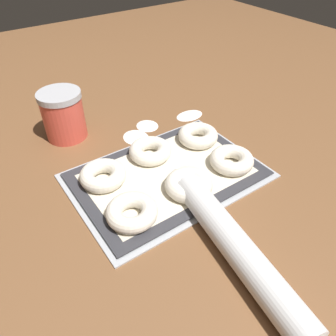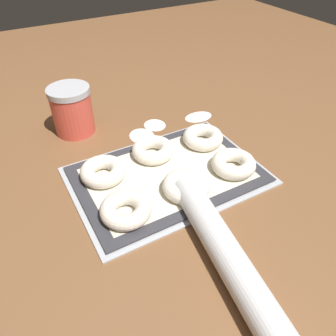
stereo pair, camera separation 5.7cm
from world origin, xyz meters
name	(u,v)px [view 1 (the left image)]	position (x,y,z in m)	size (l,w,h in m)	color
ground_plane	(162,179)	(0.00, 0.00, 0.00)	(2.80, 2.80, 0.00)	brown
baking_tray	(168,176)	(0.02, 0.00, 0.00)	(0.45, 0.32, 0.01)	#B2B5BA
baking_mat	(168,174)	(0.02, 0.00, 0.01)	(0.43, 0.29, 0.00)	#333338
bagel_front_left	(132,212)	(-0.12, -0.08, 0.03)	(0.11, 0.11, 0.03)	silver
bagel_front_center	(189,185)	(0.02, -0.08, 0.03)	(0.11, 0.11, 0.03)	silver
bagel_front_right	(232,160)	(0.16, -0.07, 0.03)	(0.11, 0.11, 0.03)	silver
bagel_back_left	(103,175)	(-0.12, 0.06, 0.03)	(0.11, 0.11, 0.03)	silver
bagel_back_center	(150,151)	(0.02, 0.08, 0.03)	(0.11, 0.11, 0.03)	silver
bagel_back_right	(198,136)	(0.16, 0.06, 0.03)	(0.11, 0.11, 0.03)	silver
flour_canister	(63,115)	(-0.11, 0.31, 0.07)	(0.12, 0.12, 0.13)	#DB4C3D
rolling_pin	(237,247)	(-0.01, -0.26, 0.03)	(0.12, 0.47, 0.06)	silver
flour_patch_near	(136,137)	(0.04, 0.19, 0.00)	(0.07, 0.08, 0.00)	white
flour_patch_far	(147,126)	(0.10, 0.22, 0.00)	(0.06, 0.07, 0.00)	white
flour_patch_side	(189,115)	(0.24, 0.20, 0.00)	(0.09, 0.06, 0.00)	white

